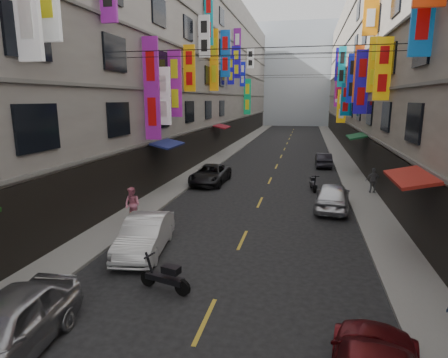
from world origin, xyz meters
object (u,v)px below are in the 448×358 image
at_px(scooter_crossing, 165,277).
at_px(car_left_far, 210,174).
at_px(pedestrian_lfar, 132,205).
at_px(pedestrian_rfar, 373,180).
at_px(scooter_far_right, 313,184).
at_px(car_left_near, 5,329).
at_px(car_right_mid, 332,196).
at_px(car_right_far, 323,160).
at_px(car_left_mid, 145,235).

xyz_separation_m(scooter_crossing, car_left_far, (-2.39, 14.87, 0.21)).
relative_size(pedestrian_lfar, pedestrian_rfar, 1.07).
bearing_deg(scooter_far_right, car_left_near, 60.16).
height_order(car_right_mid, car_right_far, car_right_mid).
bearing_deg(car_left_far, pedestrian_lfar, -97.42).
relative_size(scooter_crossing, pedestrian_rfar, 1.14).
bearing_deg(car_right_far, car_left_mid, 68.60).
bearing_deg(car_right_mid, scooter_far_right, -71.84).
xyz_separation_m(car_left_far, car_right_far, (8.00, 8.58, -0.04)).
height_order(car_left_near, car_right_mid, car_left_near).
relative_size(car_left_mid, pedestrian_lfar, 2.54).
bearing_deg(car_right_mid, pedestrian_lfar, 31.50).
bearing_deg(scooter_far_right, car_left_far, -13.05).
bearing_deg(car_left_far, car_left_mid, -86.34).
distance_m(scooter_crossing, pedestrian_lfar, 6.79).
distance_m(scooter_far_right, car_right_mid, 4.27).
distance_m(car_right_mid, pedestrian_lfar, 10.40).
height_order(scooter_crossing, car_right_far, car_right_far).
bearing_deg(pedestrian_rfar, car_left_near, 57.08).
bearing_deg(car_left_near, scooter_crossing, 52.12).
height_order(scooter_crossing, car_left_far, car_left_far).
xyz_separation_m(car_left_far, car_right_mid, (7.94, -4.71, 0.09)).
bearing_deg(scooter_crossing, car_right_far, 1.46).
xyz_separation_m(car_left_mid, car_left_far, (-0.53, 12.19, -0.04)).
distance_m(car_left_near, pedestrian_lfar, 9.41).
relative_size(scooter_far_right, pedestrian_rfar, 1.16).
height_order(scooter_crossing, pedestrian_rfar, pedestrian_rfar).
relative_size(car_left_near, car_left_far, 0.93).
distance_m(car_left_near, car_left_far, 18.56).
height_order(car_right_far, pedestrian_rfar, pedestrian_rfar).
xyz_separation_m(scooter_far_right, car_right_far, (0.99, 9.12, 0.17)).
relative_size(car_left_far, car_right_far, 1.27).
xyz_separation_m(car_right_mid, pedestrian_lfar, (-9.34, -4.55, 0.21)).
xyz_separation_m(car_right_mid, pedestrian_rfar, (2.66, 3.82, 0.16)).
xyz_separation_m(car_left_near, car_left_far, (0.00, 18.56, -0.09)).
bearing_deg(car_left_mid, car_left_far, 83.72).
bearing_deg(scooter_crossing, scooter_far_right, -2.98).
height_order(car_right_mid, pedestrian_rfar, pedestrian_rfar).
height_order(scooter_crossing, scooter_far_right, same).
bearing_deg(scooter_crossing, car_right_mid, -13.74).
xyz_separation_m(pedestrian_lfar, pedestrian_rfar, (12.00, 8.37, -0.05)).
height_order(scooter_far_right, pedestrian_lfar, pedestrian_lfar).
xyz_separation_m(car_right_far, pedestrian_rfar, (2.60, -9.46, 0.29)).
relative_size(car_left_near, pedestrian_lfar, 2.63).
bearing_deg(scooter_far_right, car_right_mid, 94.06).
relative_size(car_left_far, pedestrian_lfar, 2.82).
relative_size(car_left_mid, car_right_far, 1.14).
distance_m(scooter_crossing, pedestrian_rfar, 16.22).
bearing_deg(pedestrian_rfar, car_left_mid, 46.32).
bearing_deg(pedestrian_lfar, scooter_crossing, -41.91).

